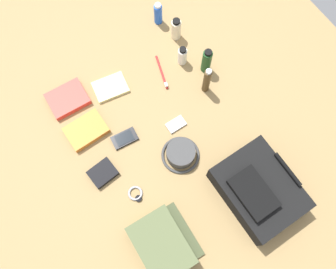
# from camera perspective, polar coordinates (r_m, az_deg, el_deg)

# --- Properties ---
(ground_plane) EXTENTS (2.64, 2.02, 0.02)m
(ground_plane) POSITION_cam_1_polar(r_m,az_deg,el_deg) (1.58, 0.00, -0.60)
(ground_plane) COLOR olive
(ground_plane) RESTS_ON ground
(backpack) EXTENTS (0.35, 0.27, 0.14)m
(backpack) POSITION_cam_1_polar(r_m,az_deg,el_deg) (1.50, 14.28, -8.58)
(backpack) COLOR black
(backpack) RESTS_ON ground_plane
(toiletry_pouch) EXTENTS (0.26, 0.23, 0.09)m
(toiletry_pouch) POSITION_cam_1_polar(r_m,az_deg,el_deg) (1.45, -0.91, -17.25)
(toiletry_pouch) COLOR #56603D
(toiletry_pouch) RESTS_ON ground_plane
(bucket_hat) EXTENTS (0.17, 0.17, 0.06)m
(bucket_hat) POSITION_cam_1_polar(r_m,az_deg,el_deg) (1.52, 2.14, -3.02)
(bucket_hat) COLOR #414141
(bucket_hat) RESTS_ON ground_plane
(deodorant_spray) EXTENTS (0.04, 0.04, 0.13)m
(deodorant_spray) POSITION_cam_1_polar(r_m,az_deg,el_deg) (1.81, -1.60, 18.79)
(deodorant_spray) COLOR blue
(deodorant_spray) RESTS_ON ground_plane
(lotion_bottle) EXTENTS (0.05, 0.05, 0.12)m
(lotion_bottle) POSITION_cam_1_polar(r_m,az_deg,el_deg) (1.75, 1.30, 16.53)
(lotion_bottle) COLOR beige
(lotion_bottle) RESTS_ON ground_plane
(toothpaste_tube) EXTENTS (0.04, 0.04, 0.11)m
(toothpaste_tube) POSITION_cam_1_polar(r_m,az_deg,el_deg) (1.69, 2.32, 12.49)
(toothpaste_tube) COLOR white
(toothpaste_tube) RESTS_ON ground_plane
(shampoo_bottle) EXTENTS (0.04, 0.04, 0.15)m
(shampoo_bottle) POSITION_cam_1_polar(r_m,az_deg,el_deg) (1.66, 6.20, 11.65)
(shampoo_bottle) COLOR #19471E
(shampoo_bottle) RESTS_ON ground_plane
(cologne_bottle) EXTENTS (0.03, 0.03, 0.17)m
(cologne_bottle) POSITION_cam_1_polar(r_m,az_deg,el_deg) (1.60, 6.23, 8.59)
(cologne_bottle) COLOR #473319
(cologne_bottle) RESTS_ON ground_plane
(paperback_novel) EXTENTS (0.15, 0.18, 0.03)m
(paperback_novel) POSITION_cam_1_polar(r_m,az_deg,el_deg) (1.69, -15.76, 5.48)
(paperback_novel) COLOR red
(paperback_novel) RESTS_ON ground_plane
(travel_guidebook) EXTENTS (0.13, 0.18, 0.03)m
(travel_guidebook) POSITION_cam_1_polar(r_m,az_deg,el_deg) (1.61, -12.96, 0.66)
(travel_guidebook) COLOR orange
(travel_guidebook) RESTS_ON ground_plane
(cell_phone) EXTENTS (0.07, 0.12, 0.01)m
(cell_phone) POSITION_cam_1_polar(r_m,az_deg,el_deg) (1.58, -6.98, -0.62)
(cell_phone) COLOR black
(cell_phone) RESTS_ON ground_plane
(media_player) EXTENTS (0.05, 0.08, 0.01)m
(media_player) POSITION_cam_1_polar(r_m,az_deg,el_deg) (1.59, 1.27, 1.63)
(media_player) COLOR #B7B7BC
(media_player) RESTS_ON ground_plane
(wristwatch) EXTENTS (0.07, 0.06, 0.01)m
(wristwatch) POSITION_cam_1_polar(r_m,az_deg,el_deg) (1.51, -5.19, -9.46)
(wristwatch) COLOR #99999E
(wristwatch) RESTS_ON ground_plane
(toothbrush) EXTENTS (0.17, 0.06, 0.02)m
(toothbrush) POSITION_cam_1_polar(r_m,az_deg,el_deg) (1.69, -0.94, 9.70)
(toothbrush) COLOR red
(toothbrush) RESTS_ON ground_plane
(wallet) EXTENTS (0.10, 0.12, 0.02)m
(wallet) POSITION_cam_1_polar(r_m,az_deg,el_deg) (1.54, -10.40, -6.09)
(wallet) COLOR black
(wallet) RESTS_ON ground_plane
(notepad) EXTENTS (0.13, 0.17, 0.02)m
(notepad) POSITION_cam_1_polar(r_m,az_deg,el_deg) (1.68, -9.21, 7.48)
(notepad) COLOR beige
(notepad) RESTS_ON ground_plane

